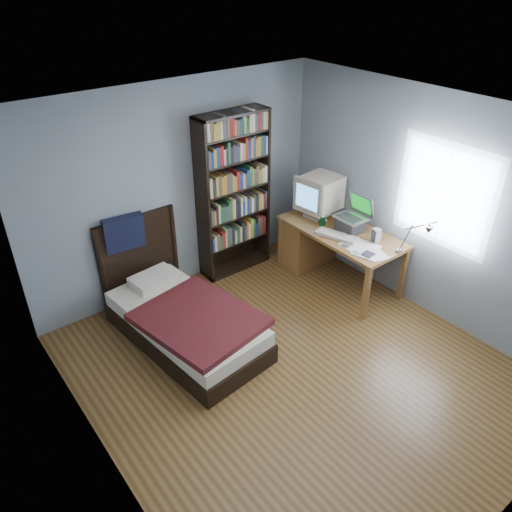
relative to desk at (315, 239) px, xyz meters
name	(u,v)px	position (x,y,z in m)	size (l,w,h in m)	color
room	(302,264)	(-1.48, -1.30, 0.84)	(4.20, 4.24, 2.50)	#543518
desk	(315,239)	(0.00, 0.00, 0.00)	(0.75, 1.57, 0.73)	brown
crt_monitor	(320,194)	(0.06, 0.03, 0.62)	(0.52, 0.48, 0.54)	beige
laptop	(351,222)	(0.08, -0.50, 0.43)	(0.35, 0.36, 0.44)	#2D2D30
desk_lamp	(424,232)	(0.02, -1.52, 0.76)	(0.21, 0.46, 0.55)	#99999E
keyboard	(337,236)	(-0.17, -0.51, 0.33)	(0.19, 0.50, 0.03)	#B4A996
speaker	(376,235)	(0.11, -0.87, 0.40)	(0.08, 0.08, 0.17)	#99999C
soda_can	(322,221)	(-0.10, -0.19, 0.38)	(0.07, 0.07, 0.13)	#073818
mouse	(324,220)	(0.00, -0.13, 0.33)	(0.07, 0.11, 0.04)	silver
phone_silver	(346,246)	(-0.25, -0.74, 0.32)	(0.04, 0.09, 0.02)	#B1B1B5
phone_grey	(356,252)	(-0.27, -0.91, 0.32)	(0.04, 0.08, 0.02)	#99999C
external_drive	(368,255)	(-0.20, -1.03, 0.33)	(0.12, 0.12, 0.02)	#99999C
bookshelf	(234,195)	(-0.84, 0.64, 0.63)	(0.93, 0.30, 2.07)	black
bed	(181,316)	(-2.12, -0.16, -0.15)	(1.18, 2.05, 1.16)	black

